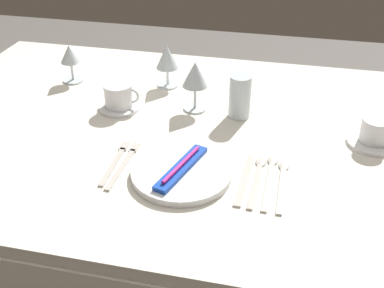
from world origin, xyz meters
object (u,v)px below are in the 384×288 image
object	(u,v)px
toothbrush_package	(181,167)
spoon_soup	(258,176)
fork_inner	(116,161)
wine_glass_centre	(167,59)
wine_glass_left	(70,57)
drink_tumbler	(240,99)
fork_outer	(125,163)
spoon_tea	(282,180)
spoon_dessert	(270,175)
coffee_cup_left	(376,130)
dinner_plate	(181,173)
coffee_cup_right	(119,95)
dinner_knife	(244,181)
wine_glass_right	(195,76)

from	to	relation	value
toothbrush_package	spoon_soup	xyz separation A→B (m)	(0.19, 0.04, -0.02)
fork_inner	wine_glass_centre	distance (m)	0.48
wine_glass_left	drink_tumbler	xyz separation A→B (m)	(0.60, -0.13, -0.03)
wine_glass_left	fork_outer	bearing A→B (deg)	-52.10
fork_outer	spoon_tea	bearing A→B (deg)	2.39
toothbrush_package	spoon_tea	distance (m)	0.25
fork_inner	spoon_dessert	bearing A→B (deg)	3.22
wine_glass_centre	fork_outer	bearing A→B (deg)	-88.37
toothbrush_package	spoon_soup	world-z (taller)	toothbrush_package
fork_inner	spoon_dessert	world-z (taller)	spoon_dessert
spoon_dessert	coffee_cup_left	world-z (taller)	coffee_cup_left
dinner_plate	wine_glass_left	distance (m)	0.69
fork_inner	coffee_cup_left	world-z (taller)	coffee_cup_left
toothbrush_package	wine_glass_left	xyz separation A→B (m)	(-0.50, 0.46, 0.06)
toothbrush_package	coffee_cup_right	world-z (taller)	coffee_cup_right
spoon_dessert	spoon_tea	xyz separation A→B (m)	(0.03, -0.01, -0.00)
dinner_plate	spoon_dessert	bearing A→B (deg)	12.31
dinner_knife	coffee_cup_right	xyz separation A→B (m)	(-0.43, 0.29, 0.04)
dinner_plate	fork_outer	world-z (taller)	dinner_plate
toothbrush_package	wine_glass_left	bearing A→B (deg)	137.31
fork_inner	coffee_cup_right	bearing A→B (deg)	107.86
fork_outer	wine_glass_centre	xyz separation A→B (m)	(-0.01, 0.48, 0.10)
coffee_cup_right	spoon_tea	bearing A→B (deg)	-27.30
toothbrush_package	wine_glass_centre	distance (m)	0.53
coffee_cup_left	spoon_dessert	bearing A→B (deg)	-141.08
toothbrush_package	dinner_knife	bearing A→B (deg)	4.03
toothbrush_package	wine_glass_right	size ratio (longest dim) A/B	1.35
fork_outer	fork_inner	bearing A→B (deg)	166.72
dinner_knife	wine_glass_left	size ratio (longest dim) A/B	1.64
dinner_plate	coffee_cup_right	distance (m)	0.41
toothbrush_package	wine_glass_centre	bearing A→B (deg)	108.82
coffee_cup_left	spoon_tea	bearing A→B (deg)	-136.03
fork_outer	spoon_dessert	bearing A→B (deg)	4.39
spoon_tea	wine_glass_centre	bearing A→B (deg)	132.02
toothbrush_package	spoon_dessert	size ratio (longest dim) A/B	0.92
toothbrush_package	coffee_cup_left	bearing A→B (deg)	28.49
wine_glass_centre	wine_glass_left	distance (m)	0.33
coffee_cup_left	wine_glass_centre	bearing A→B (deg)	159.98
dinner_knife	wine_glass_left	distance (m)	0.80
fork_outer	wine_glass_left	size ratio (longest dim) A/B	1.65
dinner_plate	drink_tumbler	xyz separation A→B (m)	(0.10, 0.34, 0.05)
fork_outer	coffee_cup_left	distance (m)	0.68
dinner_knife	toothbrush_package	bearing A→B (deg)	-175.97
wine_glass_right	coffee_cup_left	bearing A→B (deg)	-9.83
spoon_tea	wine_glass_left	size ratio (longest dim) A/B	1.64
coffee_cup_left	wine_glass_left	world-z (taller)	wine_glass_left
spoon_tea	dinner_plate	bearing A→B (deg)	-171.84
spoon_soup	drink_tumbler	xyz separation A→B (m)	(-0.09, 0.30, 0.05)
spoon_tea	wine_glass_left	distance (m)	0.87
wine_glass_centre	spoon_tea	bearing A→B (deg)	-47.98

